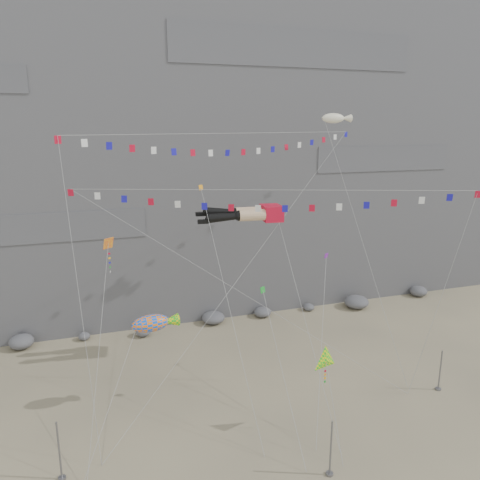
{
  "coord_description": "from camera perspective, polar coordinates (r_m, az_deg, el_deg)",
  "views": [
    {
      "loc": [
        -12.51,
        -31.0,
        21.89
      ],
      "look_at": [
        0.59,
        9.0,
        11.57
      ],
      "focal_mm": 35.0,
      "sensor_mm": 36.0,
      "label": 1
    }
  ],
  "objects": [
    {
      "name": "anchor_pole_left",
      "position": [
        34.06,
        -21.18,
        -22.86
      ],
      "size": [
        0.12,
        0.12,
        4.12
      ],
      "primitive_type": "cylinder",
      "color": "slate",
      "rests_on": "ground"
    },
    {
      "name": "flag_banner_lower",
      "position": [
        36.74,
        3.92,
        6.08
      ],
      "size": [
        29.96,
        10.88,
        20.59
      ],
      "color": "red",
      "rests_on": "ground"
    },
    {
      "name": "small_kite_b",
      "position": [
        41.09,
        10.45,
        -2.33
      ],
      "size": [
        6.22,
        10.55,
        15.79
      ],
      "color": "purple",
      "rests_on": "ground"
    },
    {
      "name": "legs_kite",
      "position": [
        41.47,
        1.07,
        3.2
      ],
      "size": [
        7.74,
        15.87,
        20.08
      ],
      "rotation": [
        0.0,
        0.0,
        -0.09
      ],
      "color": "red",
      "rests_on": "ground"
    },
    {
      "name": "delta_kite",
      "position": [
        34.69,
        10.44,
        -14.28
      ],
      "size": [
        2.25,
        4.38,
        7.37
      ],
      "color": "#F1EA0C",
      "rests_on": "ground"
    },
    {
      "name": "small_kite_a",
      "position": [
        39.42,
        -4.59,
        5.55
      ],
      "size": [
        1.57,
        13.53,
        21.21
      ],
      "color": "#FF9C15",
      "rests_on": "ground"
    },
    {
      "name": "flag_banner_upper",
      "position": [
        42.12,
        -0.57,
        12.86
      ],
      "size": [
        28.84,
        17.98,
        27.77
      ],
      "color": "red",
      "rests_on": "ground"
    },
    {
      "name": "fish_windsock",
      "position": [
        36.77,
        -10.85,
        -9.97
      ],
      "size": [
        7.6,
        7.98,
        11.49
      ],
      "color": "orange",
      "rests_on": "ground"
    },
    {
      "name": "cliff",
      "position": [
        64.3,
        -7.19,
        16.45
      ],
      "size": [
        80.0,
        28.0,
        50.0
      ],
      "primitive_type": "cube",
      "color": "slate",
      "rests_on": "ground"
    },
    {
      "name": "blimp_windsock",
      "position": [
        46.55,
        11.31,
        14.26
      ],
      "size": [
        4.14,
        11.59,
        25.15
      ],
      "color": "#F3EAC8",
      "rests_on": "ground"
    },
    {
      "name": "talus_boulders",
      "position": [
        53.98,
        -3.28,
        -9.47
      ],
      "size": [
        60.0,
        3.0,
        1.2
      ],
      "primitive_type": null,
      "color": "slate",
      "rests_on": "ground"
    },
    {
      "name": "anchor_pole_center",
      "position": [
        32.98,
        11.01,
        -23.67
      ],
      "size": [
        0.12,
        0.12,
        3.93
      ],
      "primitive_type": "cylinder",
      "color": "slate",
      "rests_on": "ground"
    },
    {
      "name": "ground",
      "position": [
        39.95,
        3.41,
        -19.46
      ],
      "size": [
        120.0,
        120.0,
        0.0
      ],
      "primitive_type": "plane",
      "color": "gray",
      "rests_on": "ground"
    },
    {
      "name": "anchor_pole_right",
      "position": [
        44.26,
        23.22,
        -14.4
      ],
      "size": [
        0.12,
        0.12,
        3.62
      ],
      "primitive_type": "cylinder",
      "color": "slate",
      "rests_on": "ground"
    },
    {
      "name": "harlequin_kite",
      "position": [
        33.43,
        -15.76,
        -0.52
      ],
      "size": [
        3.44,
        7.18,
        15.49
      ],
      "color": "red",
      "rests_on": "ground"
    },
    {
      "name": "small_kite_c",
      "position": [
        36.12,
        2.87,
        -6.45
      ],
      "size": [
        1.02,
        9.16,
        12.82
      ],
      "color": "#179927",
      "rests_on": "ground"
    }
  ]
}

